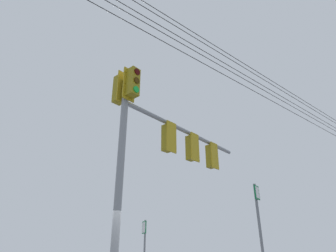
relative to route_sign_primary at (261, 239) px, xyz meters
name	(u,v)px	position (x,y,z in m)	size (l,w,h in m)	color
signal_mast_assembly	(160,140)	(-2.66, -0.55, 2.96)	(1.26, 6.16, 6.62)	gray
route_sign_primary	(261,239)	(0.00, 0.00, 0.00)	(0.10, 0.28, 3.19)	slate
route_sign_secondary	(144,249)	(-4.91, 1.66, -0.16)	(0.33, 0.20, 2.72)	slate
overhead_wire_span	(164,27)	(-2.44, -0.69, 7.40)	(8.75, 29.75, 1.51)	black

